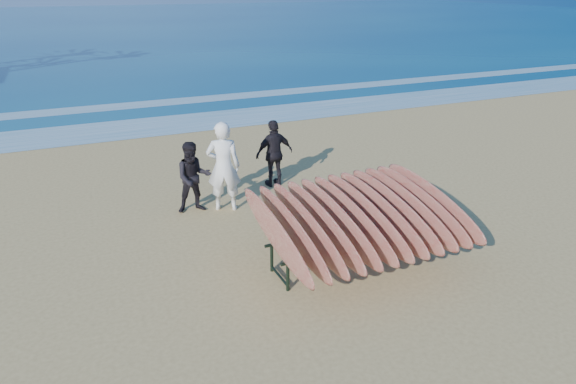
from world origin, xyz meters
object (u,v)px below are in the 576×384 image
(surfboard_rack, at_px, (359,216))
(person_dark_b, at_px, (274,153))
(person_white, at_px, (223,167))
(person_dark_a, at_px, (194,177))

(surfboard_rack, relative_size, person_dark_b, 2.02)
(person_dark_b, bearing_deg, person_white, 25.40)
(surfboard_rack, bearing_deg, person_dark_b, 88.23)
(person_white, height_order, person_dark_a, person_white)
(person_dark_b, bearing_deg, person_dark_a, 14.06)
(surfboard_rack, relative_size, person_white, 1.67)
(person_white, relative_size, person_dark_b, 1.21)
(surfboard_rack, height_order, person_white, person_white)
(person_white, bearing_deg, surfboard_rack, 135.69)
(person_white, height_order, person_dark_b, person_white)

